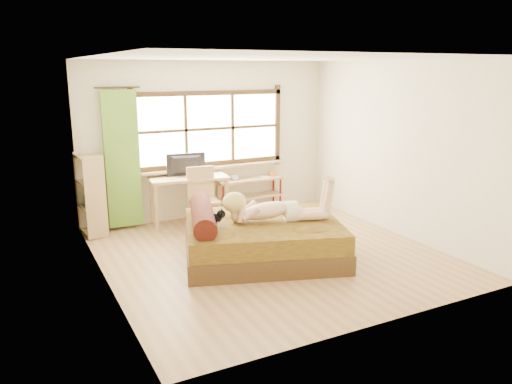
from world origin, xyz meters
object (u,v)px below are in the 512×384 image
desk (188,183)px  woman (274,198)px  bed (259,238)px  chair (202,195)px  pipe_shelf (250,187)px  bookshelf (91,194)px  kitten (211,217)px

desk → woman: bearing=-69.2°
bed → chair: chair is taller
woman → desk: size_ratio=1.09×
bed → woman: bearing=-0.1°
pipe_shelf → bookshelf: size_ratio=0.99×
chair → kitten: bearing=-100.2°
woman → desk: 2.11m
woman → bookshelf: (-2.08, 2.16, -0.19)m
bed → kitten: 0.77m
desk → bookshelf: (-1.56, 0.12, -0.05)m
woman → chair: woman is taller
desk → pipe_shelf: (1.22, 0.12, -0.24)m
bed → woman: 0.60m
pipe_shelf → bookshelf: (-2.78, 0.00, 0.19)m
bed → kitten: bearing=-168.8°
desk → pipe_shelf: 1.25m
bookshelf → chair: bearing=-22.5°
woman → kitten: bearing=-171.5°
pipe_shelf → chair: bearing=-157.8°
woman → bookshelf: 3.01m
bed → kitten: (-0.67, 0.08, 0.37)m
woman → bed: bearing=179.9°
woman → chair: bearing=121.8°
woman → kitten: 0.90m
kitten → chair: (0.47, 1.53, -0.09)m
chair → bookshelf: (-1.68, 0.48, 0.09)m
woman → kitten: (-0.87, 0.15, -0.19)m
kitten → bookshelf: (-1.21, 2.01, 0.00)m
kitten → desk: bearing=97.6°
kitten → bookshelf: bearing=139.3°
bed → pipe_shelf: (0.90, 2.10, 0.18)m
chair → bookshelf: 1.74m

